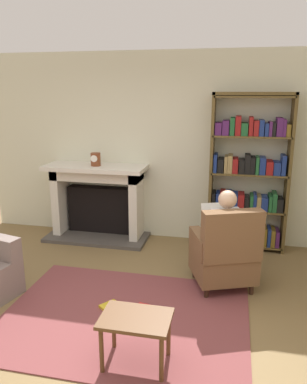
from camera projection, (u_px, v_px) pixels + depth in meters
name	position (u px, v px, depth m)	size (l,w,h in m)	color
ground	(115.00, 336.00, 3.43)	(14.00, 14.00, 0.00)	olive
back_wall	(166.00, 148.00, 5.48)	(5.60, 0.10, 2.70)	beige
area_rug	(124.00, 317.00, 3.71)	(2.40, 1.80, 0.01)	brown
fireplace	(98.00, 199.00, 5.64)	(1.51, 0.64, 1.12)	#4C4742
mantel_clock	(96.00, 159.00, 5.38)	(0.14, 0.14, 0.19)	brown
bookshelf	(248.00, 177.00, 5.12)	(1.05, 0.32, 2.14)	brown
armchair_reading	(225.00, 253.00, 4.16)	(0.82, 0.81, 0.97)	#331E14
seated_reader	(223.00, 233.00, 4.22)	(0.49, 0.59, 1.14)	silver
side_table	(136.00, 324.00, 2.99)	(0.56, 0.39, 0.44)	brown
scattered_books	(130.00, 310.00, 3.78)	(0.59, 0.30, 0.03)	gold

